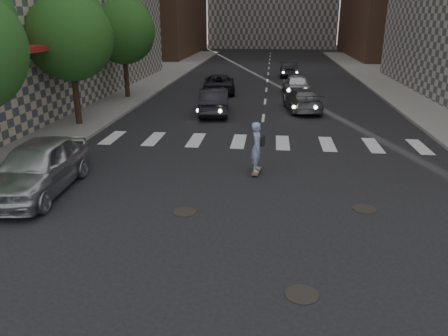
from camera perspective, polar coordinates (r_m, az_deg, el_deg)
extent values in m
plane|color=black|center=(11.66, 3.44, -8.72)|extent=(160.00, 160.00, 0.00)
cube|color=gray|center=(34.20, -19.98, 9.07)|extent=(13.00, 80.00, 0.15)
cube|color=black|center=(23.64, -23.62, 9.27)|extent=(0.30, 14.00, 4.00)
cube|color=maroon|center=(23.04, -22.55, 14.48)|extent=(1.60, 14.00, 0.25)
cylinder|color=#382619|center=(23.82, -18.71, 8.82)|extent=(0.32, 0.32, 2.80)
sphere|color=#2A501A|center=(23.51, -19.49, 15.76)|extent=(4.20, 4.20, 4.20)
sphere|color=#2A501A|center=(23.96, -18.66, 18.06)|extent=(2.80, 2.80, 2.80)
cylinder|color=#382619|center=(31.17, -12.63, 11.62)|extent=(0.32, 0.32, 2.80)
sphere|color=#2A501A|center=(30.94, -13.04, 16.94)|extent=(4.20, 4.20, 4.20)
sphere|color=#2A501A|center=(31.43, -12.44, 18.65)|extent=(2.80, 2.80, 2.80)
cylinder|color=black|center=(9.54, 10.12, -15.95)|extent=(0.70, 0.70, 0.02)
cylinder|color=black|center=(12.95, -5.19, -5.72)|extent=(0.70, 0.70, 0.02)
cylinder|color=black|center=(13.75, 17.82, -5.09)|extent=(0.70, 0.70, 0.02)
cube|color=brown|center=(16.02, 4.26, -0.38)|extent=(0.35, 0.98, 0.02)
cylinder|color=#2E9760|center=(15.73, 3.75, -0.97)|extent=(0.04, 0.07, 0.06)
cylinder|color=#2E9760|center=(15.71, 4.36, -1.02)|extent=(0.04, 0.07, 0.06)
cylinder|color=#2E9760|center=(16.37, 4.16, -0.16)|extent=(0.04, 0.07, 0.06)
cylinder|color=#2E9760|center=(16.34, 4.75, -0.21)|extent=(0.04, 0.07, 0.06)
imported|color=#7D91B6|center=(15.73, 4.35, 2.76)|extent=(0.51, 0.71, 1.81)
cube|color=black|center=(15.70, 5.09, 3.54)|extent=(0.14, 0.31, 0.34)
imported|color=#AEB0B5|center=(15.30, -23.17, 0.14)|extent=(2.22, 5.10, 1.71)
imported|color=black|center=(25.69, -1.26, 8.70)|extent=(2.02, 4.69, 1.50)
imported|color=#5C5E64|center=(27.07, 10.21, 8.78)|extent=(2.45, 4.82, 1.34)
imported|color=black|center=(33.18, -0.66, 10.99)|extent=(2.79, 5.10, 1.36)
imported|color=silver|center=(32.80, 9.37, 10.78)|extent=(2.05, 4.54, 1.51)
imported|color=black|center=(42.58, 8.53, 12.71)|extent=(1.78, 4.58, 1.49)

